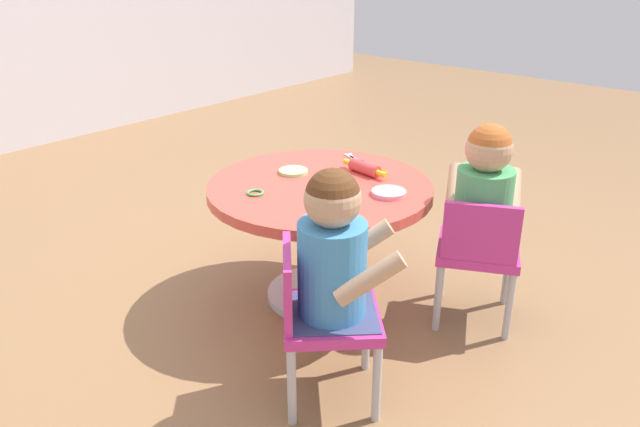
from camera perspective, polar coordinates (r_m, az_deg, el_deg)
name	(u,v)px	position (r m, az deg, el deg)	size (l,w,h in m)	color
ground_plane	(320,296)	(2.68, 0.00, -7.50)	(10.00, 10.00, 0.00)	olive
craft_table	(320,212)	(2.50, 0.00, 0.11)	(0.88, 0.88, 0.51)	silver
child_chair_left	(321,315)	(1.99, 0.05, -9.23)	(0.42, 0.42, 0.54)	#B7B7BC
seated_child_left	(334,250)	(1.88, 1.27, -3.37)	(0.43, 0.44, 0.51)	#3F4772
child_chair_right	(478,251)	(2.44, 14.14, -3.33)	(0.40, 0.40, 0.54)	#B7B7BC
seated_child_right	(484,191)	(2.39, 14.68, 1.95)	(0.43, 0.40, 0.51)	#3F4772
rolling_pin	(365,168)	(2.56, 4.07, 4.15)	(0.07, 0.23, 0.05)	#D83F3F
craft_scissors	(355,160)	(2.72, 3.18, 4.87)	(0.11, 0.14, 0.01)	silver
playdough_blob_0	(293,171)	(2.57, -2.44, 3.85)	(0.12, 0.12, 0.01)	#B2E58C
playdough_blob_1	(389,193)	(2.35, 6.26, 1.88)	(0.13, 0.13, 0.02)	pink
cookie_cutter_0	(379,172)	(2.57, 5.42, 3.73)	(0.06, 0.06, 0.01)	orange
cookie_cutter_1	(255,193)	(2.36, -5.90, 1.89)	(0.06, 0.06, 0.01)	#4CB259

